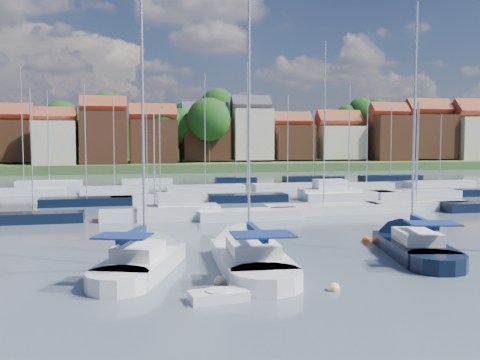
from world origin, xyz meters
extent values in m
plane|color=#475561|center=(0.00, 40.00, 0.00)|extent=(260.00, 260.00, 0.00)
cube|color=silver|center=(-9.07, 2.09, 0.25)|extent=(5.19, 7.61, 1.20)
cone|color=silver|center=(-7.55, 6.21, 0.25)|extent=(3.93, 4.22, 2.93)
cylinder|color=silver|center=(-10.30, -1.21, 0.25)|extent=(3.77, 3.77, 1.20)
cube|color=silver|center=(-9.24, 1.63, 1.20)|extent=(2.94, 3.46, 0.70)
cylinder|color=#B2B2B7|center=(-8.91, 2.54, 7.36)|extent=(0.14, 0.14, 13.02)
cylinder|color=#B2B2B7|center=(-9.58, 0.71, 2.05)|extent=(1.45, 3.70, 0.10)
cube|color=navy|center=(-9.58, 0.71, 2.20)|extent=(1.57, 3.58, 0.35)
cube|color=navy|center=(-10.02, -0.48, 2.35)|extent=(2.95, 2.51, 0.08)
cube|color=silver|center=(-3.38, 1.71, 0.25)|extent=(3.91, 8.39, 1.20)
cone|color=silver|center=(-3.06, 6.82, 0.25)|extent=(3.65, 4.18, 3.41)
cylinder|color=silver|center=(-3.63, -2.38, 0.25)|extent=(3.62, 3.62, 1.20)
cube|color=silver|center=(-3.41, 1.14, 1.20)|extent=(2.60, 3.55, 0.70)
cylinder|color=#B2B2B7|center=(-3.34, 2.27, 8.43)|extent=(0.14, 0.14, 15.17)
cylinder|color=#B2B2B7|center=(-3.48, 0.00, 2.05)|extent=(0.38, 4.55, 0.10)
cube|color=navy|center=(-3.48, 0.00, 2.20)|extent=(0.57, 4.33, 0.35)
cube|color=navy|center=(-3.57, -1.47, 2.35)|extent=(3.02, 2.22, 0.08)
cube|color=black|center=(6.78, 2.57, 0.25)|extent=(4.58, 7.86, 1.20)
cone|color=black|center=(7.77, 7.07, 0.25)|extent=(3.77, 4.16, 3.07)
cylinder|color=black|center=(5.99, -1.03, 0.25)|extent=(3.66, 3.66, 1.20)
cube|color=silver|center=(6.67, 2.07, 1.20)|extent=(2.76, 3.46, 0.70)
cylinder|color=#B2B2B7|center=(6.89, 3.07, 7.83)|extent=(0.14, 0.14, 13.96)
cylinder|color=#B2B2B7|center=(6.45, 1.07, 2.05)|extent=(0.98, 4.02, 0.10)
cube|color=navy|center=(6.45, 1.07, 2.20)|extent=(1.13, 3.86, 0.35)
cube|color=navy|center=(6.17, -0.23, 2.35)|extent=(2.95, 2.36, 0.08)
cube|color=silver|center=(-6.11, -3.71, 0.17)|extent=(2.58, 1.41, 0.49)
cylinder|color=silver|center=(-6.11, -3.71, 0.31)|extent=(1.15, 1.15, 0.31)
sphere|color=beige|center=(-6.84, -3.95, 0.00)|extent=(0.47, 0.47, 0.47)
sphere|color=beige|center=(-5.57, -1.07, 0.00)|extent=(0.54, 0.54, 0.54)
sphere|color=beige|center=(-0.75, -3.38, 0.00)|extent=(0.54, 0.54, 0.54)
sphere|color=#D85914|center=(5.82, 6.91, 0.00)|extent=(0.53, 0.53, 0.53)
cube|color=black|center=(-17.11, 20.54, 0.35)|extent=(8.01, 2.24, 1.00)
cylinder|color=#B2B2B7|center=(-17.11, 20.54, 5.93)|extent=(0.12, 0.12, 10.16)
cube|color=silver|center=(-7.27, 20.20, 0.35)|extent=(9.22, 2.58, 1.00)
cylinder|color=#B2B2B7|center=(-7.27, 20.20, 4.94)|extent=(0.12, 0.12, 8.18)
cube|color=silver|center=(0.63, 18.61, 0.35)|extent=(8.78, 2.46, 1.00)
cylinder|color=#B2B2B7|center=(0.63, 18.61, 6.38)|extent=(0.12, 0.12, 11.06)
cube|color=silver|center=(8.23, 20.67, 0.35)|extent=(10.79, 3.02, 1.00)
cylinder|color=#B2B2B7|center=(8.23, 20.67, 8.29)|extent=(0.12, 0.12, 14.87)
cube|color=silver|center=(17.98, 21.03, 0.35)|extent=(10.13, 2.84, 1.00)
cylinder|color=#B2B2B7|center=(17.98, 21.03, 5.65)|extent=(0.12, 0.12, 9.59)
cube|color=silver|center=(-5.31, 20.00, 0.50)|extent=(7.00, 2.60, 1.40)
cube|color=silver|center=(-5.31, 20.00, 1.60)|extent=(3.50, 2.20, 1.30)
cube|color=black|center=(-13.55, 31.64, 0.35)|extent=(9.30, 2.60, 1.00)
cylinder|color=#B2B2B7|center=(-13.55, 31.64, 6.59)|extent=(0.12, 0.12, 11.48)
cube|color=silver|center=(-5.94, 32.01, 0.35)|extent=(10.40, 2.91, 1.00)
cylinder|color=#B2B2B7|center=(-5.94, 32.01, 5.24)|extent=(0.12, 0.12, 8.77)
cube|color=black|center=(3.48, 31.28, 0.35)|extent=(8.80, 2.46, 1.00)
cylinder|color=#B2B2B7|center=(3.48, 31.28, 8.01)|extent=(0.12, 0.12, 14.33)
cube|color=silver|center=(15.40, 31.16, 0.35)|extent=(10.73, 3.00, 1.00)
cylinder|color=#B2B2B7|center=(15.40, 31.16, 6.92)|extent=(0.12, 0.12, 12.14)
cube|color=silver|center=(23.82, 30.97, 0.35)|extent=(10.48, 2.93, 1.00)
cylinder|color=#B2B2B7|center=(23.82, 30.97, 5.99)|extent=(0.12, 0.12, 10.28)
cube|color=silver|center=(13.46, 32.00, 0.50)|extent=(7.00, 2.60, 1.40)
cube|color=silver|center=(13.46, 32.00, 1.60)|extent=(3.50, 2.20, 1.30)
cube|color=silver|center=(-21.71, 44.21, 0.35)|extent=(9.71, 2.72, 1.00)
cylinder|color=#B2B2B7|center=(-21.71, 44.21, 8.29)|extent=(0.12, 0.12, 14.88)
cube|color=silver|center=(-10.84, 44.51, 0.35)|extent=(8.49, 2.38, 1.00)
cylinder|color=#B2B2B7|center=(-10.84, 44.51, 6.51)|extent=(0.12, 0.12, 11.31)
cube|color=silver|center=(0.79, 43.78, 0.35)|extent=(10.16, 2.85, 1.00)
cylinder|color=#B2B2B7|center=(0.79, 43.78, 8.15)|extent=(0.12, 0.12, 14.59)
cube|color=silver|center=(12.17, 43.90, 0.35)|extent=(9.53, 2.67, 1.00)
cylinder|color=#B2B2B7|center=(12.17, 43.90, 6.81)|extent=(0.12, 0.12, 11.91)
cube|color=silver|center=(23.16, 42.50, 0.35)|extent=(7.62, 2.13, 1.00)
cylinder|color=#B2B2B7|center=(23.16, 42.50, 6.91)|extent=(0.12, 0.12, 12.13)
cube|color=silver|center=(35.22, 43.59, 0.35)|extent=(10.17, 2.85, 1.00)
cylinder|color=#B2B2B7|center=(35.22, 43.59, 5.72)|extent=(0.12, 0.12, 9.73)
cube|color=silver|center=(-20.26, 56.56, 0.35)|extent=(9.24, 2.59, 1.00)
cylinder|color=#B2B2B7|center=(-20.26, 56.56, 7.43)|extent=(0.12, 0.12, 13.17)
cube|color=silver|center=(-6.08, 57.30, 0.35)|extent=(7.57, 2.12, 1.00)
cylinder|color=#B2B2B7|center=(-6.08, 57.30, 5.97)|extent=(0.12, 0.12, 10.24)
cube|color=black|center=(7.88, 57.47, 0.35)|extent=(6.58, 1.84, 1.00)
cylinder|color=#B2B2B7|center=(7.88, 57.47, 4.85)|extent=(0.12, 0.12, 8.01)
cube|color=black|center=(20.94, 57.40, 0.35)|extent=(9.92, 2.78, 1.00)
cylinder|color=#B2B2B7|center=(20.94, 57.40, 6.31)|extent=(0.12, 0.12, 10.92)
cube|color=black|center=(34.28, 56.37, 0.35)|extent=(10.55, 2.95, 1.00)
cylinder|color=#B2B2B7|center=(34.28, 56.37, 6.61)|extent=(0.12, 0.12, 11.51)
cube|color=#3B5A2D|center=(0.00, 117.00, 0.30)|extent=(200.00, 70.00, 3.00)
cube|color=#3B5A2D|center=(0.00, 142.00, 5.00)|extent=(200.00, 60.00, 14.00)
cube|color=brown|center=(-33.65, 97.79, 6.56)|extent=(10.37, 9.97, 8.73)
cube|color=brown|center=(-33.65, 97.79, 12.20)|extent=(10.57, 5.13, 5.13)
cube|color=beige|center=(-22.74, 89.00, 6.08)|extent=(8.09, 8.80, 8.96)
cube|color=brown|center=(-22.74, 89.00, 11.55)|extent=(8.25, 4.00, 4.00)
cube|color=brown|center=(-13.35, 89.94, 7.08)|extent=(9.36, 10.17, 10.97)
cube|color=brown|center=(-13.35, 89.94, 13.72)|extent=(9.54, 4.63, 4.63)
cube|color=brown|center=(-3.04, 91.65, 6.31)|extent=(9.90, 8.56, 9.42)
cube|color=brown|center=(-3.04, 91.65, 12.23)|extent=(10.10, 4.90, 4.90)
cube|color=brown|center=(9.10, 96.65, 6.95)|extent=(10.59, 8.93, 9.49)
cube|color=#383A42|center=(9.10, 96.65, 12.99)|extent=(10.80, 5.24, 5.24)
cube|color=beige|center=(19.71, 95.80, 8.02)|extent=(9.01, 8.61, 11.65)
cube|color=#383A42|center=(19.71, 95.80, 14.95)|extent=(9.19, 4.46, 4.46)
cube|color=brown|center=(30.17, 97.00, 6.20)|extent=(9.10, 9.34, 8.00)
cube|color=brown|center=(30.17, 97.00, 11.32)|extent=(9.28, 4.50, 4.50)
cube|color=beige|center=(41.95, 96.59, 6.14)|extent=(10.86, 9.59, 7.88)
cube|color=brown|center=(41.95, 96.59, 11.41)|extent=(11.07, 5.37, 5.37)
cube|color=brown|center=(53.76, 93.92, 7.09)|extent=(9.18, 9.96, 10.97)
cube|color=brown|center=(53.76, 93.92, 13.70)|extent=(9.36, 4.54, 4.54)
cube|color=brown|center=(65.18, 95.21, 7.58)|extent=(11.39, 9.67, 10.76)
cube|color=brown|center=(65.18, 95.21, 14.36)|extent=(11.62, 5.64, 5.64)
cube|color=beige|center=(78.01, 93.34, 7.00)|extent=(12.95, 8.52, 10.80)
cube|color=brown|center=(78.01, 93.34, 13.99)|extent=(13.21, 6.41, 6.41)
cylinder|color=#382619|center=(56.77, 115.51, 8.51)|extent=(0.50, 0.50, 4.47)
sphere|color=#174916|center=(56.77, 115.51, 14.58)|extent=(8.18, 8.18, 8.18)
cylinder|color=#382619|center=(3.46, 95.93, 3.83)|extent=(0.50, 0.50, 4.46)
sphere|color=#174916|center=(3.46, 95.93, 9.88)|extent=(8.15, 8.15, 8.15)
cylinder|color=#382619|center=(15.22, 113.68, 8.58)|extent=(0.50, 0.50, 5.15)
sphere|color=#174916|center=(15.22, 113.68, 15.56)|extent=(9.41, 9.41, 9.41)
cylinder|color=#382619|center=(-13.54, 116.31, 8.68)|extent=(0.50, 0.50, 4.56)
sphere|color=#174916|center=(-13.54, 116.31, 14.87)|extent=(8.34, 8.34, 8.34)
cylinder|color=#382619|center=(-23.24, 105.25, 4.18)|extent=(0.50, 0.50, 5.15)
sphere|color=#174916|center=(-23.24, 105.25, 11.17)|extent=(9.42, 9.42, 9.42)
cylinder|color=#382619|center=(13.76, 104.71, 3.48)|extent=(0.50, 0.50, 3.77)
sphere|color=#174916|center=(13.76, 104.71, 8.60)|extent=(6.89, 6.89, 6.89)
cylinder|color=#382619|center=(9.05, 90.94, 4.21)|extent=(0.50, 0.50, 5.21)
sphere|color=#174916|center=(9.05, 90.94, 11.28)|extent=(9.53, 9.53, 9.53)
cylinder|color=#382619|center=(61.93, 101.62, 3.09)|extent=(0.50, 0.50, 2.97)
sphere|color=#174916|center=(61.93, 101.62, 7.12)|extent=(5.44, 5.44, 5.44)
cylinder|color=#382619|center=(-1.15, 93.75, 4.02)|extent=(0.50, 0.50, 4.84)
sphere|color=#174916|center=(-1.15, 93.75, 10.59)|extent=(8.85, 8.85, 8.85)
cylinder|color=#382619|center=(52.68, 115.72, 8.17)|extent=(0.50, 0.50, 3.72)
sphere|color=#174916|center=(52.68, 115.72, 13.21)|extent=(6.80, 6.80, 6.80)
cylinder|color=#382619|center=(54.05, 94.13, 3.62)|extent=(0.50, 0.50, 4.05)
sphere|color=#174916|center=(54.05, 94.13, 9.11)|extent=(7.40, 7.40, 7.40)
cylinder|color=#382619|center=(6.84, 113.29, 7.91)|extent=(0.50, 0.50, 3.93)
sphere|color=#174916|center=(6.84, 113.29, 13.24)|extent=(7.19, 7.19, 7.19)
cylinder|color=#382619|center=(30.65, 100.17, 3.51)|extent=(0.50, 0.50, 3.82)
sphere|color=#174916|center=(30.65, 100.17, 8.70)|extent=(6.99, 6.99, 6.99)
cylinder|color=#382619|center=(-17.44, 93.12, 3.34)|extent=(0.50, 0.50, 3.48)
sphere|color=#174916|center=(-17.44, 93.12, 8.07)|extent=(6.37, 6.37, 6.37)
cylinder|color=#382619|center=(57.51, 102.81, 3.09)|extent=(0.50, 0.50, 2.99)
sphere|color=#174916|center=(57.51, 102.81, 7.14)|extent=(5.46, 5.46, 5.46)
cylinder|color=#382619|center=(3.61, 99.04, 3.22)|extent=(0.50, 0.50, 3.25)
sphere|color=#174916|center=(3.61, 99.04, 7.63)|extent=(5.94, 5.94, 5.94)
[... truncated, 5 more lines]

